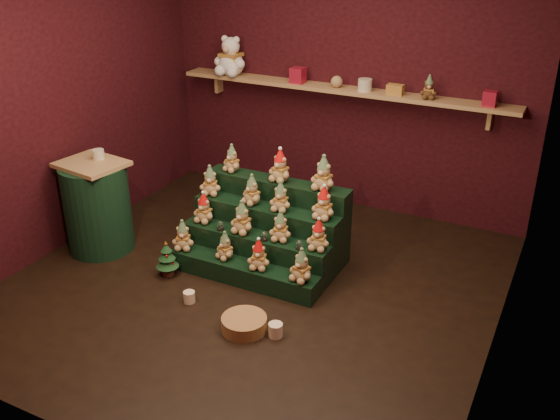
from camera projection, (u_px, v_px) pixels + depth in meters
The scene contains 41 objects.
ground at pixel (252, 285), 5.41m from camera, with size 4.00×4.00×0.00m, color black.
back_wall at pixel (346, 76), 6.47m from camera, with size 4.00×0.10×2.80m, color black.
front_wall at pixel (50, 242), 3.16m from camera, with size 4.00×0.10×2.80m, color black.
left_wall at pixel (53, 99), 5.66m from camera, with size 0.10×4.00×2.80m, color black.
right_wall at pixel (528, 176), 3.98m from camera, with size 0.10×4.00×2.80m, color black.
back_shelf at pixel (340, 90), 6.37m from camera, with size 3.60×0.26×0.24m.
riser_tier_front at pixel (243, 273), 5.43m from camera, with size 1.40×0.22×0.18m, color black.
riser_tier_midfront at pixel (255, 253), 5.57m from camera, with size 1.40×0.22×0.36m, color black.
riser_tier_midback at pixel (266, 233), 5.71m from camera, with size 1.40×0.22×0.54m, color black.
riser_tier_back at pixel (277, 215), 5.84m from camera, with size 1.40×0.22×0.72m, color black.
teddy_0 at pixel (183, 235), 5.57m from camera, with size 0.20×0.18×0.28m, color tan, non-canonical shape.
teddy_1 at pixel (225, 246), 5.42m from camera, with size 0.18×0.16×0.25m, color tan, non-canonical shape.
teddy_2 at pixel (259, 254), 5.26m from camera, with size 0.19×0.17×0.27m, color tan, non-canonical shape.
teddy_3 at pixel (302, 265), 5.08m from camera, with size 0.21×0.19×0.29m, color tan, non-canonical shape.
teddy_4 at pixel (204, 208), 5.67m from camera, with size 0.20×0.18×0.28m, color tan, non-canonical shape.
teddy_5 at pixel (242, 217), 5.47m from camera, with size 0.21×0.19×0.30m, color tan, non-canonical shape.
teddy_6 at pixel (280, 226), 5.34m from camera, with size 0.19×0.17×0.27m, color tan, non-canonical shape.
teddy_7 at pixel (319, 235), 5.19m from camera, with size 0.20×0.18×0.27m, color tan, non-canonical shape.
teddy_8 at pixel (210, 181), 5.78m from camera, with size 0.20×0.18×0.28m, color tan, non-canonical shape.
teddy_9 at pixel (252, 190), 5.59m from camera, with size 0.20×0.18×0.27m, color tan, non-canonical shape.
teddy_10 at pixel (281, 197), 5.46m from camera, with size 0.19×0.17×0.27m, color tan, non-canonical shape.
teddy_11 at pixel (324, 203), 5.32m from camera, with size 0.21×0.19×0.29m, color tan, non-canonical shape.
teddy_12 at pixel (232, 158), 5.84m from camera, with size 0.18×0.16×0.26m, color tan, non-canonical shape.
teddy_13 at pixel (280, 166), 5.60m from camera, with size 0.21×0.19×0.30m, color tan, non-canonical shape.
teddy_14 at pixel (324, 173), 5.42m from camera, with size 0.22×0.20×0.31m, color tan, non-canonical shape.
snow_globe_a at pixel (221, 226), 5.55m from camera, with size 0.06×0.06×0.09m.
snow_globe_b at pixel (264, 236), 5.37m from camera, with size 0.06×0.06×0.09m.
snow_globe_c at pixel (299, 245), 5.23m from camera, with size 0.06×0.06×0.08m.
side_table at pixel (97, 207), 5.84m from camera, with size 0.64×0.61×0.88m.
table_ornament at pixel (98, 154), 5.71m from camera, with size 0.11×0.11×0.09m, color beige.
mini_christmas_tree at pixel (167, 259), 5.49m from camera, with size 0.20×0.20×0.34m.
mug_left at pixel (189, 297), 5.15m from camera, with size 0.10×0.10×0.10m, color beige.
mug_right at pixel (276, 330), 4.73m from camera, with size 0.11×0.11×0.11m, color beige.
wicker_basket at pixel (244, 324), 4.80m from camera, with size 0.35×0.35×0.11m, color #9F6A40.
white_bear at pixel (231, 51), 6.74m from camera, with size 0.38×0.34×0.53m, color white, non-canonical shape.
brown_bear at pixel (429, 87), 5.91m from camera, with size 0.16×0.14×0.22m, color #52351B, non-canonical shape.
gift_tin_red_a at pixel (298, 75), 6.50m from camera, with size 0.14×0.14×0.16m, color #AB1A33.
gift_tin_cream at pixel (365, 85), 6.20m from camera, with size 0.14×0.14×0.12m, color beige.
gift_tin_red_b at pixel (490, 99), 5.70m from camera, with size 0.12×0.12×0.14m, color #AB1A33.
shelf_plush_ball at pixel (337, 82), 6.33m from camera, with size 0.12×0.12×0.12m, color tan.
scarf_gift_box at pixel (395, 90), 6.08m from camera, with size 0.16×0.10×0.10m, color orange.
Camera 1 is at (2.31, -4.01, 2.90)m, focal length 40.00 mm.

